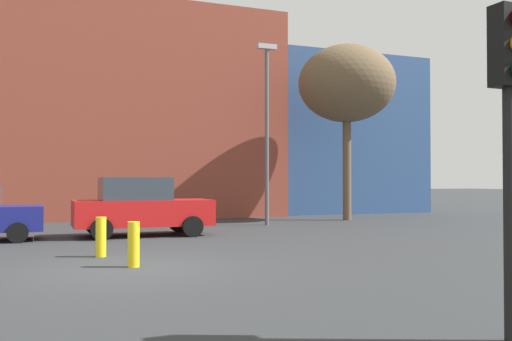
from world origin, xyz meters
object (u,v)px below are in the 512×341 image
object	(u,v)px
traffic_light_near_right	(510,93)
bollard_yellow_1	(101,237)
bare_tree_0	(347,84)
parked_car_2	(141,207)
bollard_yellow_0	(134,244)
street_lamp	(267,121)

from	to	relation	value
traffic_light_near_right	bollard_yellow_1	xyz separation A→B (m)	(-3.41, 8.73, -2.24)
traffic_light_near_right	bare_tree_0	size ratio (longest dim) A/B	0.46
parked_car_2	bare_tree_0	distance (m)	11.93
bollard_yellow_0	bollard_yellow_1	xyz separation A→B (m)	(-0.45, 1.85, -0.00)
traffic_light_near_right	bollard_yellow_1	size ratio (longest dim) A/B	3.99
bollard_yellow_0	traffic_light_near_right	bearing A→B (deg)	-66.75
traffic_light_near_right	bollard_yellow_1	world-z (taller)	traffic_light_near_right
bollard_yellow_1	street_lamp	world-z (taller)	street_lamp
parked_car_2	bare_tree_0	bearing A→B (deg)	21.87
traffic_light_near_right	bare_tree_0	distance (m)	19.61
bollard_yellow_1	parked_car_2	bearing A→B (deg)	69.79
bare_tree_0	bollard_yellow_0	xyz separation A→B (m)	(-11.24, -10.55, -5.69)
bare_tree_0	bollard_yellow_1	world-z (taller)	bare_tree_0
bollard_yellow_1	bollard_yellow_0	bearing A→B (deg)	-76.29
parked_car_2	traffic_light_near_right	size ratio (longest dim) A/B	1.17
street_lamp	bare_tree_0	bearing A→B (deg)	17.45
parked_car_2	street_lamp	size ratio (longest dim) A/B	0.59
bollard_yellow_0	street_lamp	world-z (taller)	street_lamp
bollard_yellow_0	street_lamp	distance (m)	11.93
street_lamp	traffic_light_near_right	bearing A→B (deg)	-103.24
traffic_light_near_right	bare_tree_0	bearing A→B (deg)	152.38
parked_car_2	bollard_yellow_1	distance (m)	5.04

